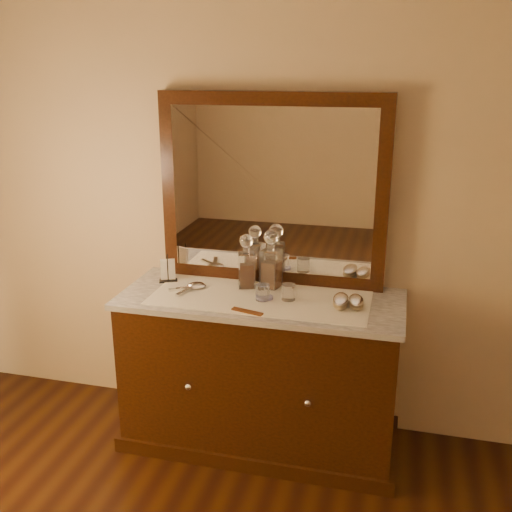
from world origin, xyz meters
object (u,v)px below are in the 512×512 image
Objects in this scene: comb at (247,311)px; brush_near at (341,301)px; brush_far at (356,302)px; hand_mirror_outer at (194,286)px; pin_dish at (266,298)px; dresser_cabinet at (261,374)px; hand_mirror_inner at (194,287)px; decanter_right at (271,265)px; decanter_left at (247,267)px; mirror_frame at (272,191)px; napkin_rack at (168,271)px.

brush_near is (0.42, 0.19, 0.02)m from comb.
brush_far is 0.77× the size of hand_mirror_outer.
pin_dish is 0.40× the size of brush_near.
dresser_cabinet is 0.58m from hand_mirror_inner.
decanter_right is (-0.01, 0.17, 0.11)m from pin_dish.
decanter_left is at bearing 119.93° from comb.
brush_far is at bearing -18.74° from decanter_right.
dresser_cabinet is 7.90× the size of brush_near.
hand_mirror_inner is at bearing -45.37° from hand_mirror_outer.
brush_near is (0.37, 0.00, 0.02)m from pin_dish.
brush_near is (0.39, -0.17, -0.10)m from decanter_right.
mirror_frame is 6.77× the size of brush_near.
comb is at bearing -95.17° from decanter_right.
napkin_rack is at bearing 172.74° from brush_near.
decanter_right is at bearing 94.87° from pin_dish.
pin_dish is 0.23× the size of decanter_right.
napkin_rack is 0.87× the size of brush_far.
hand_mirror_outer is (-0.37, 0.02, 0.45)m from dresser_cabinet.
brush_near is at bearing -15.14° from decanter_left.
decanter_left is 0.13m from decanter_right.
napkin_rack is 0.96m from brush_near.
hand_mirror_outer is (0.17, -0.07, -0.05)m from napkin_rack.
hand_mirror_inner is at bearing 176.59° from brush_near.
pin_dish is 0.41m from hand_mirror_outer.
hand_mirror_inner is (-0.85, 0.03, -0.01)m from brush_far.
napkin_rack is (-0.54, 0.10, 0.50)m from dresser_cabinet.
napkin_rack is 0.66× the size of hand_mirror_outer.
hand_mirror_outer is at bearing 134.63° from hand_mirror_inner.
brush_far is (0.07, 0.01, -0.00)m from brush_near.
dresser_cabinet is 0.62m from brush_near.
mirror_frame is 0.65m from hand_mirror_outer.
brush_near reaches higher than hand_mirror_outer.
comb is at bearing -93.61° from dresser_cabinet.
comb is 0.73× the size of hand_mirror_outer.
mirror_frame is 0.72m from brush_far.
decanter_right is 0.50m from brush_far.
brush_near reaches higher than hand_mirror_inner.
brush_far is at bearing -2.48° from hand_mirror_outer.
pin_dish is 0.19m from comb.
dresser_cabinet is at bearing 178.52° from brush_far.
decanter_left reaches higher than pin_dish.
decanter_right reaches higher than hand_mirror_inner.
hand_mirror_inner is (-0.36, 0.24, 0.00)m from comb.
decanter_right is at bearing 17.02° from hand_mirror_outer.
mirror_frame is at bearing 31.08° from hand_mirror_inner.
comb is 0.38m from decanter_right.
hand_mirror_inner is (-0.26, -0.09, -0.10)m from decanter_left.
hand_mirror_outer is at bearing 160.54° from comb.
mirror_frame reaches higher than brush_near.
mirror_frame reaches higher than hand_mirror_outer.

